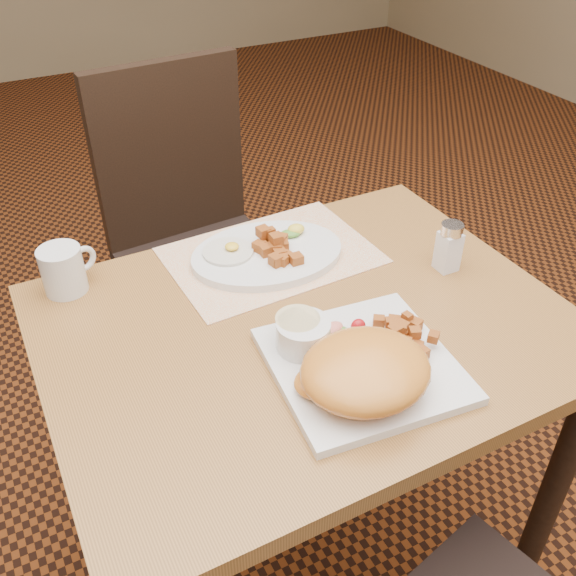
# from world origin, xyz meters

# --- Properties ---
(ground) EXTENTS (8.00, 8.00, 0.00)m
(ground) POSITION_xyz_m (0.00, 0.00, 0.00)
(ground) COLOR black
(ground) RESTS_ON ground
(table) EXTENTS (0.90, 0.70, 0.75)m
(table) POSITION_xyz_m (0.00, 0.00, 0.64)
(table) COLOR #9B6630
(table) RESTS_ON ground
(chair_far) EXTENTS (0.45, 0.46, 0.97)m
(chair_far) POSITION_xyz_m (0.04, 0.73, 0.54)
(chair_far) COLOR black
(chair_far) RESTS_ON ground
(placemat) EXTENTS (0.41, 0.29, 0.00)m
(placemat) POSITION_xyz_m (0.03, 0.21, 0.75)
(placemat) COLOR white
(placemat) RESTS_ON table
(plate_square) EXTENTS (0.31, 0.31, 0.02)m
(plate_square) POSITION_xyz_m (0.02, -0.15, 0.76)
(plate_square) COLOR silver
(plate_square) RESTS_ON table
(plate_oval) EXTENTS (0.33, 0.26, 0.02)m
(plate_oval) POSITION_xyz_m (0.02, 0.21, 0.76)
(plate_oval) COLOR silver
(plate_oval) RESTS_ON placemat
(hollandaise_mound) EXTENTS (0.20, 0.18, 0.07)m
(hollandaise_mound) POSITION_xyz_m (-0.01, -0.19, 0.80)
(hollandaise_mound) COLOR orange
(hollandaise_mound) RESTS_ON plate_square
(ramekin) EXTENTS (0.09, 0.10, 0.05)m
(ramekin) POSITION_xyz_m (-0.05, -0.07, 0.79)
(ramekin) COLOR silver
(ramekin) RESTS_ON plate_square
(garnish_sq) EXTENTS (0.09, 0.06, 0.03)m
(garnish_sq) POSITION_xyz_m (0.02, -0.07, 0.78)
(garnish_sq) COLOR #387223
(garnish_sq) RESTS_ON plate_square
(fried_egg) EXTENTS (0.10, 0.10, 0.02)m
(fried_egg) POSITION_xyz_m (-0.05, 0.24, 0.77)
(fried_egg) COLOR white
(fried_egg) RESTS_ON plate_oval
(garnish_ov) EXTENTS (0.06, 0.04, 0.02)m
(garnish_ov) POSITION_xyz_m (0.10, 0.24, 0.78)
(garnish_ov) COLOR #387223
(garnish_ov) RESTS_ON plate_oval
(salt_shaker) EXTENTS (0.04, 0.04, 0.10)m
(salt_shaker) POSITION_xyz_m (0.32, 0.02, 0.80)
(salt_shaker) COLOR white
(salt_shaker) RESTS_ON table
(coffee_mug) EXTENTS (0.11, 0.08, 0.09)m
(coffee_mug) POSITION_xyz_m (-0.35, 0.29, 0.79)
(coffee_mug) COLOR silver
(coffee_mug) RESTS_ON table
(home_fries_sq) EXTENTS (0.11, 0.12, 0.04)m
(home_fries_sq) POSITION_xyz_m (0.10, -0.13, 0.78)
(home_fries_sq) COLOR #AB561B
(home_fries_sq) RESTS_ON plate_square
(home_fries_ov) EXTENTS (0.08, 0.12, 0.04)m
(home_fries_ov) POSITION_xyz_m (0.04, 0.20, 0.78)
(home_fries_ov) COLOR #AB561B
(home_fries_ov) RESTS_ON plate_oval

